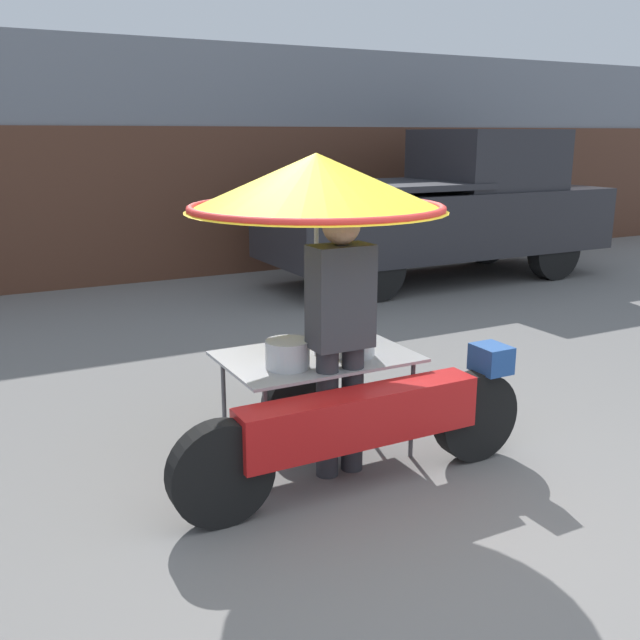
{
  "coord_description": "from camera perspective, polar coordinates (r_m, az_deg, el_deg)",
  "views": [
    {
      "loc": [
        -2.19,
        -2.82,
        2.1
      ],
      "look_at": [
        -0.13,
        1.1,
        0.94
      ],
      "focal_mm": 40.0,
      "sensor_mm": 36.0,
      "label": 1
    }
  ],
  "objects": [
    {
      "name": "pickup_truck",
      "position": [
        10.68,
        10.1,
        8.75
      ],
      "size": [
        5.21,
        1.81,
        2.16
      ],
      "color": "black",
      "rests_on": "ground"
    },
    {
      "name": "vendor_motorcycle_cart",
      "position": [
        4.44,
        0.31,
        6.63
      ],
      "size": [
        2.37,
        1.64,
        1.99
      ],
      "color": "black",
      "rests_on": "ground"
    },
    {
      "name": "shopfront_building",
      "position": [
        11.5,
        -17.09,
        11.99
      ],
      "size": [
        28.0,
        2.06,
        3.39
      ],
      "color": "gray",
      "rests_on": "ground"
    },
    {
      "name": "ground_plane",
      "position": [
        4.14,
        9.02,
        -16.01
      ],
      "size": [
        36.0,
        36.0,
        0.0
      ],
      "primitive_type": "plane",
      "color": "slate"
    },
    {
      "name": "vendor_person",
      "position": [
        4.33,
        1.65,
        -0.66
      ],
      "size": [
        0.38,
        0.23,
        1.69
      ],
      "color": "#2D2D33",
      "rests_on": "ground"
    }
  ]
}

